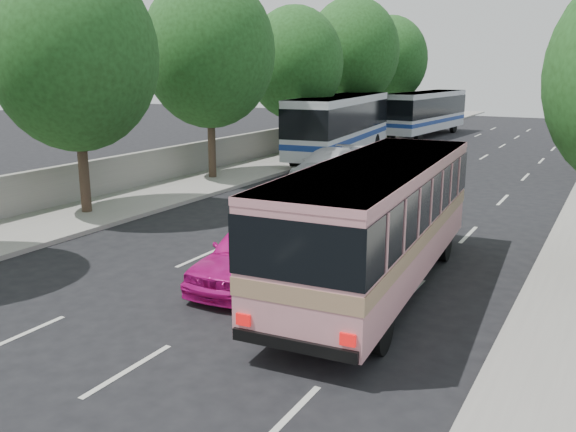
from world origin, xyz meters
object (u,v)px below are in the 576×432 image
Objects in this scene: white_pickup at (328,165)px; tour_coach_rear at (426,110)px; pink_bus at (378,211)px; pink_taxi at (257,252)px; tour_coach_front at (340,121)px.

tour_coach_rear is (-1.63, 21.04, 1.28)m from white_pickup.
pink_bus is at bearing -62.20° from white_pickup.
pink_taxi is at bearing -74.06° from white_pickup.
pink_bus is 2.15× the size of pink_taxi.
pink_taxi is 0.37× the size of tour_coach_front.
white_pickup is at bearing 104.59° from pink_taxi.
tour_coach_front is at bearing 105.23° from pink_taxi.
tour_coach_front is at bearing 112.35° from pink_bus.
pink_bus is 34.53m from tour_coach_rear.
tour_coach_rear is (0.89, 14.09, -0.14)m from tour_coach_front.
pink_bus is 0.80× the size of tour_coach_front.
pink_taxi is at bearing -164.31° from pink_bus.
tour_coach_front is (-2.52, 6.95, 1.42)m from white_pickup.
white_pickup is at bearing 115.76° from pink_bus.
white_pickup is at bearing -76.65° from tour_coach_front.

